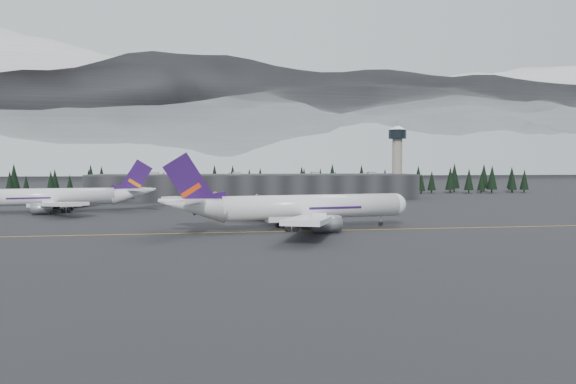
{
  "coord_description": "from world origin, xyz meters",
  "views": [
    {
      "loc": [
        -23.19,
        -132.14,
        17.07
      ],
      "look_at": [
        0.0,
        20.0,
        9.0
      ],
      "focal_mm": 32.0,
      "sensor_mm": 36.0,
      "label": 1
    }
  ],
  "objects": [
    {
      "name": "jet_parked",
      "position": [
        -76.34,
        65.05,
        5.45
      ],
      "size": [
        65.46,
        60.01,
        19.34
      ],
      "rotation": [
        0.0,
        0.0,
        3.3
      ],
      "color": "silver",
      "rests_on": "ground"
    },
    {
      "name": "taxiline",
      "position": [
        0.0,
        -2.0,
        0.01
      ],
      "size": [
        400.0,
        0.4,
        0.02
      ],
      "primitive_type": "cube",
      "color": "gold",
      "rests_on": "ground"
    },
    {
      "name": "gse_vehicle_a",
      "position": [
        -20.97,
        106.49,
        0.67
      ],
      "size": [
        2.38,
        4.89,
        1.34
      ],
      "primitive_type": "imported",
      "rotation": [
        0.0,
        0.0,
        0.03
      ],
      "color": "silver",
      "rests_on": "ground"
    },
    {
      "name": "mountain_ridge",
      "position": [
        0.0,
        1000.0,
        0.0
      ],
      "size": [
        4400.0,
        900.0,
        420.0
      ],
      "primitive_type": null,
      "color": "white",
      "rests_on": "ground"
    },
    {
      "name": "treeline",
      "position": [
        0.0,
        162.0,
        7.5
      ],
      "size": [
        360.0,
        20.0,
        15.0
      ],
      "primitive_type": "cube",
      "color": "black",
      "rests_on": "ground"
    },
    {
      "name": "terminal",
      "position": [
        0.0,
        125.0,
        6.3
      ],
      "size": [
        160.0,
        30.0,
        12.6
      ],
      "color": "black",
      "rests_on": "ground"
    },
    {
      "name": "jet_main",
      "position": [
        -1.77,
        2.51,
        5.73
      ],
      "size": [
        68.81,
        63.13,
        20.3
      ],
      "rotation": [
        0.0,
        0.0,
        0.14
      ],
      "color": "silver",
      "rests_on": "ground"
    },
    {
      "name": "control_tower",
      "position": [
        75.0,
        128.0,
        23.41
      ],
      "size": [
        10.0,
        10.0,
        37.7
      ],
      "color": "gray",
      "rests_on": "ground"
    },
    {
      "name": "gse_vehicle_b",
      "position": [
        -2.34,
        95.81,
        0.7
      ],
      "size": [
        4.42,
        2.86,
        1.4
      ],
      "primitive_type": "imported",
      "rotation": [
        0.0,
        0.0,
        -1.25
      ],
      "color": "white",
      "rests_on": "ground"
    },
    {
      "name": "ground",
      "position": [
        0.0,
        0.0,
        0.0
      ],
      "size": [
        1400.0,
        1400.0,
        0.0
      ],
      "primitive_type": "plane",
      "color": "black",
      "rests_on": "ground"
    }
  ]
}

